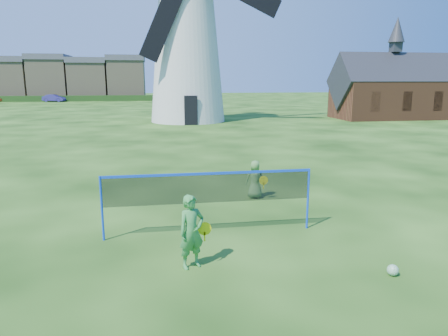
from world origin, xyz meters
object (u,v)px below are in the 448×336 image
Objects in this scene: chapel at (392,91)px; badminton_net at (209,189)px; player_girl at (192,232)px; player_boy at (255,179)px; windmill at (187,42)px; play_ball at (393,270)px; car_right at (54,98)px.

chapel is 2.21× the size of badminton_net.
player_boy is at bearing 37.62° from player_girl.
windmill is 13.67× the size of player_girl.
player_girl is at bearing 70.48° from player_boy.
play_ball is at bearing -86.96° from windmill.
badminton_net is (-21.30, -27.55, -1.52)m from chapel.
chapel is 50.84× the size of play_ball.
player_girl is at bearing -94.17° from windmill.
chapel is 31.51m from player_boy.
player_girl is 6.82× the size of play_ball.
windmill reaches higher than player_girl.
player_boy is at bearing -128.26° from chapel.
play_ball is (3.78, -0.99, -0.64)m from player_girl.
car_right is (-20.46, 62.40, 0.01)m from player_boy.
player_boy is (1.83, 2.87, -0.53)m from badminton_net.
player_girl is 0.40× the size of car_right.
windmill is at bearing 179.16° from chapel.
chapel is 35.36m from play_ball.
chapel is 7.46× the size of player_girl.
badminton_net is 67.88m from car_right.
chapel is at bearing -0.84° from windmill.
chapel reaches higher than play_ball.
car_right is at bearing 107.81° from play_ball.
car_right reaches higher than play_ball.
player_girl is (-2.16, -29.57, -6.21)m from windmill.
chapel is at bearing 59.14° from play_ball.
windmill is at bearing -81.40° from player_boy.
car_right is (-21.84, 67.99, 0.51)m from play_ball.
chapel is 2.99× the size of car_right.
player_boy is at bearing -89.45° from windmill.
chapel is 36.60m from player_girl.
play_ball is 0.06× the size of car_right.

